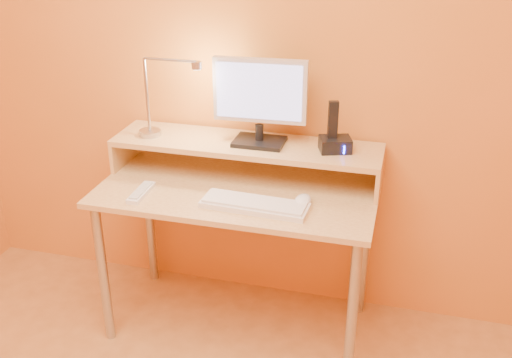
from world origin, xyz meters
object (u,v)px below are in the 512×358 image
(phone_dock, at_px, (335,144))
(remote_control, at_px, (141,193))
(mouse, at_px, (303,201))
(keyboard, at_px, (255,205))
(lamp_base, at_px, (150,133))
(monitor_panel, at_px, (260,91))

(phone_dock, bearing_deg, remote_control, -177.28)
(phone_dock, xyz_separation_m, mouse, (-0.09, -0.23, -0.17))
(mouse, height_order, remote_control, mouse)
(phone_dock, height_order, keyboard, phone_dock)
(lamp_base, relative_size, phone_dock, 0.77)
(lamp_base, height_order, mouse, lamp_base)
(monitor_panel, bearing_deg, lamp_base, -178.40)
(mouse, bearing_deg, keyboard, -156.46)
(monitor_panel, height_order, mouse, monitor_panel)
(mouse, relative_size, remote_control, 0.61)
(monitor_panel, bearing_deg, phone_dock, -4.64)
(mouse, bearing_deg, lamp_base, 167.66)
(keyboard, height_order, remote_control, keyboard)
(monitor_panel, distance_m, mouse, 0.51)
(monitor_panel, xyz_separation_m, keyboard, (0.06, -0.31, -0.39))
(lamp_base, relative_size, mouse, 0.84)
(monitor_panel, xyz_separation_m, mouse, (0.24, -0.24, -0.38))
(monitor_panel, relative_size, keyboard, 0.93)
(phone_dock, height_order, remote_control, phone_dock)
(monitor_panel, distance_m, remote_control, 0.67)
(lamp_base, bearing_deg, mouse, -14.79)
(phone_dock, bearing_deg, keyboard, -151.54)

